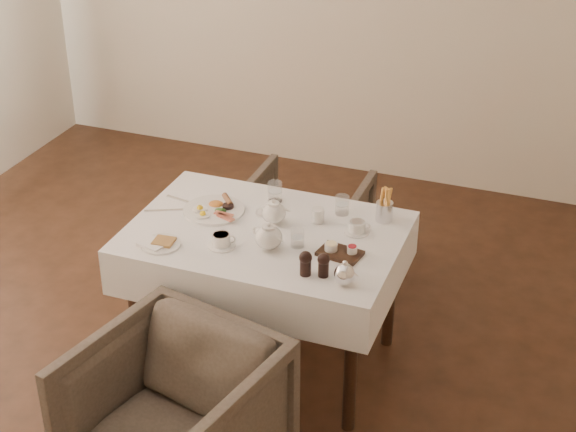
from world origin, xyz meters
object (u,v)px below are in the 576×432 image
Objects in this scene: table at (265,252)px; breakfast_plate at (215,209)px; armchair_far at (305,229)px; teapot_centre at (274,211)px; armchair_near at (175,420)px.

breakfast_plate is (-0.30, 0.09, 0.13)m from table.
teapot_centre is (0.10, -0.72, 0.51)m from armchair_far.
breakfast_plate reaches higher than armchair_near.
armchair_near is at bearing -116.81° from teapot_centre.
teapot_centre is (0.05, 1.00, 0.47)m from armchair_near.
breakfast_plate reaches higher than armchair_far.
table is at bearing 100.44° from armchair_near.
teapot_centre reaches higher than breakfast_plate.
teapot_centre is at bearing 97.54° from armchair_far.
table is at bearing -121.31° from teapot_centre.
breakfast_plate is at bearing 154.41° from teapot_centre.
armchair_far is 0.87m from breakfast_plate.
armchair_near reaches higher than armchair_far.
armchair_far is (-0.09, 0.81, -0.33)m from table.
armchair_near is 1.72m from armchair_far.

